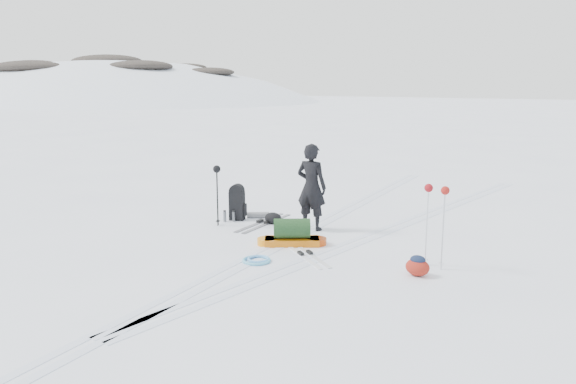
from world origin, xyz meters
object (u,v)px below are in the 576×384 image
(ski_poles_black, at_px, (217,176))
(skier, at_px, (311,187))
(pulk_sled, at_px, (292,235))
(expedition_rucksack, at_px, (240,203))

(ski_poles_black, bearing_deg, skier, 25.53)
(skier, xyz_separation_m, pulk_sled, (0.26, -1.19, -0.72))
(pulk_sled, height_order, expedition_rucksack, expedition_rucksack)
(skier, height_order, ski_poles_black, skier)
(pulk_sled, xyz_separation_m, ski_poles_black, (-2.15, 0.39, 0.89))
(expedition_rucksack, bearing_deg, skier, -15.84)
(skier, relative_size, ski_poles_black, 1.38)
(pulk_sled, bearing_deg, expedition_rucksack, 119.39)
(pulk_sled, relative_size, expedition_rucksack, 1.61)
(pulk_sled, distance_m, ski_poles_black, 2.36)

